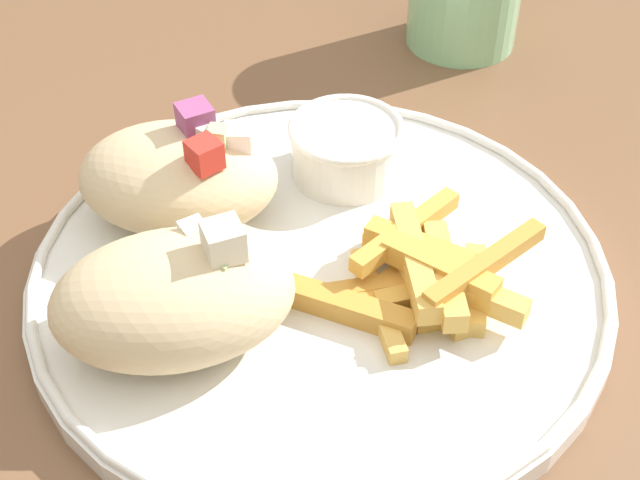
% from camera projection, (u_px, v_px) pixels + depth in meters
% --- Properties ---
extents(table, '(1.31, 1.31, 0.74)m').
position_uv_depth(table, '(372.00, 324.00, 0.56)').
color(table, brown).
rests_on(table, ground_plane).
extents(plate, '(0.31, 0.31, 0.02)m').
position_uv_depth(plate, '(320.00, 273.00, 0.48)').
color(plate, white).
rests_on(plate, table).
extents(pita_sandwich_near, '(0.12, 0.09, 0.07)m').
position_uv_depth(pita_sandwich_near, '(174.00, 297.00, 0.43)').
color(pita_sandwich_near, beige).
rests_on(pita_sandwich_near, plate).
extents(pita_sandwich_far, '(0.13, 0.10, 0.07)m').
position_uv_depth(pita_sandwich_far, '(179.00, 176.00, 0.49)').
color(pita_sandwich_far, beige).
rests_on(pita_sandwich_far, plate).
extents(fries_pile, '(0.15, 0.10, 0.03)m').
position_uv_depth(fries_pile, '(420.00, 276.00, 0.46)').
color(fries_pile, '#E5B251').
rests_on(fries_pile, plate).
extents(sauce_ramekin, '(0.07, 0.07, 0.03)m').
position_uv_depth(sauce_ramekin, '(346.00, 146.00, 0.53)').
color(sauce_ramekin, white).
rests_on(sauce_ramekin, plate).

